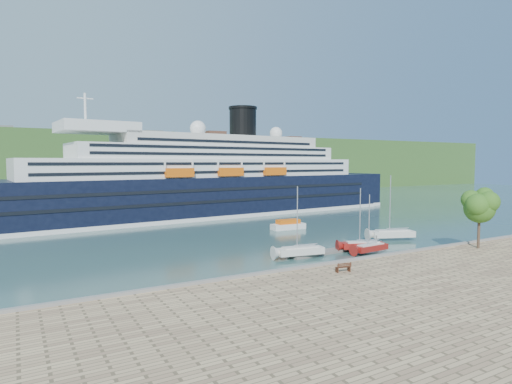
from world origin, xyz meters
name	(u,v)px	position (x,y,z in m)	size (l,w,h in m)	color
ground	(388,263)	(0.00, 0.00, 0.00)	(400.00, 400.00, 0.00)	#294A46
far_hillside	(126,164)	(0.00, 145.00, 12.00)	(400.00, 50.00, 24.00)	#305722
quay_coping	(389,254)	(0.00, -0.20, 1.15)	(220.00, 0.50, 0.30)	slate
cruise_ship	(198,160)	(-3.31, 55.75, 13.34)	(118.77, 17.29, 26.67)	black
park_bench	(343,267)	(-10.63, -3.67, 1.57)	(1.77, 0.73, 1.14)	#4F2816
promenade_tree	(479,216)	(14.17, -2.97, 5.51)	(5.45, 5.45, 9.02)	#245C18
floating_pontoon	(335,250)	(-1.30, 8.66, 0.18)	(16.10, 1.97, 0.36)	gray
sailboat_white_near	(301,224)	(-8.08, 7.76, 4.59)	(7.10, 1.97, 9.17)	silver
sailboat_red	(363,221)	(2.11, 6.73, 4.35)	(6.73, 1.87, 8.70)	maroon
sailboat_white_far	(393,209)	(12.67, 10.92, 5.10)	(7.90, 2.19, 10.20)	silver
tender_launch	(288,224)	(4.23, 29.06, 0.94)	(6.78, 2.32, 1.87)	#E35C0D
sailboat_extra	(371,225)	(2.17, 5.21, 3.98)	(6.16, 1.71, 7.95)	maroon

